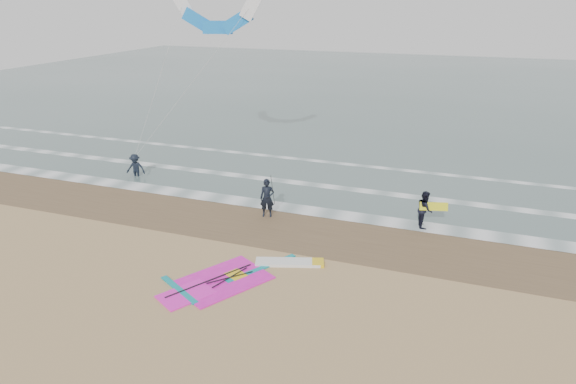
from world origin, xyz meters
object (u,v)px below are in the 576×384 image
(person_wading, at_px, (135,163))
(surf_kite, at_px, (217,16))
(windsurf_rig, at_px, (242,276))
(person_walking, at_px, (425,209))
(person_standing, at_px, (267,198))

(person_wading, xyz_separation_m, surf_kite, (4.24, 3.39, 8.36))
(windsurf_rig, bearing_deg, person_walking, 49.47)
(person_standing, xyz_separation_m, surf_kite, (-5.58, 6.26, 8.28))
(person_walking, distance_m, person_wading, 17.36)
(surf_kite, bearing_deg, person_wading, -141.32)
(windsurf_rig, distance_m, person_walking, 9.58)
(windsurf_rig, xyz_separation_m, person_walking, (6.20, 7.25, 0.86))
(person_walking, bearing_deg, windsurf_rig, 125.69)
(person_standing, height_order, person_walking, person_standing)
(windsurf_rig, distance_m, person_wading, 14.15)
(person_standing, bearing_deg, windsurf_rig, -93.39)
(windsurf_rig, height_order, person_wading, person_wading)
(windsurf_rig, relative_size, person_standing, 2.96)
(person_walking, relative_size, surf_kite, 0.19)
(windsurf_rig, relative_size, person_walking, 3.22)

